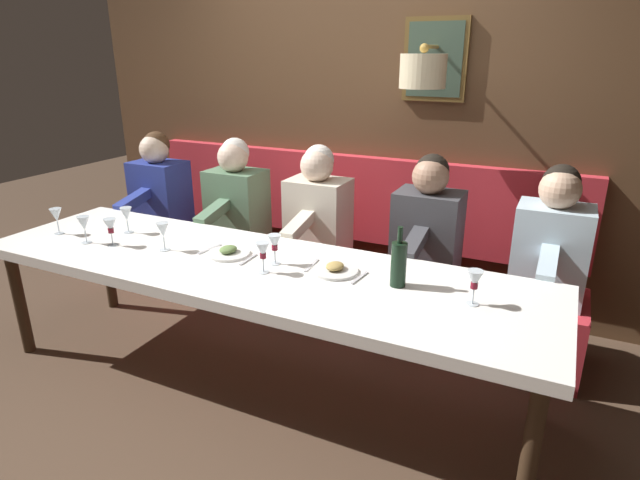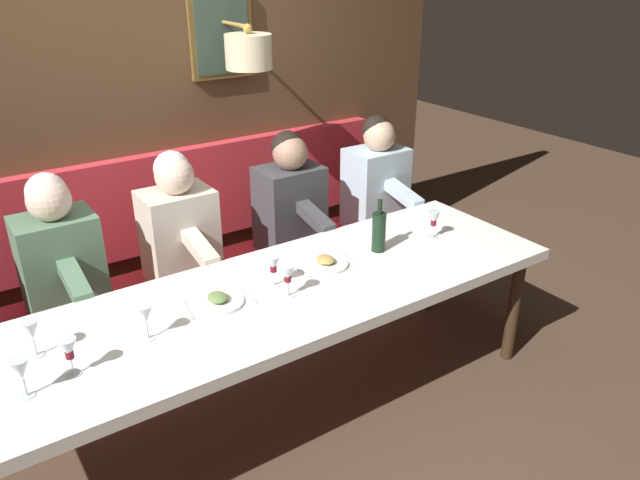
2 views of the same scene
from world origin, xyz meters
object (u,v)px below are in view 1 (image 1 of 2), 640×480
object	(u,v)px
wine_glass_4	(126,215)
wine_glass_5	(263,251)
wine_bottle	(399,263)
wine_glass_1	(84,224)
diner_farthest	(159,186)
diner_nearest	(552,240)
diner_near	(428,223)
wine_glass_2	(163,231)
wine_glass_0	(56,216)
diner_middle	(318,208)
diner_far	(236,197)
wine_glass_3	(110,227)
wine_glass_7	(275,244)
dining_table	(251,273)
wine_glass_6	(475,281)

from	to	relation	value
wine_glass_4	wine_glass_5	size ratio (longest dim) A/B	1.00
wine_glass_4	wine_bottle	distance (m)	1.77
wine_glass_1	wine_bottle	xyz separation A→B (m)	(0.22, -1.85, -0.00)
diner_farthest	wine_glass_5	size ratio (longest dim) A/B	4.82
diner_nearest	wine_glass_5	distance (m)	1.62
diner_near	wine_glass_5	world-z (taller)	diner_near
wine_glass_2	wine_glass_5	distance (m)	0.68
wine_bottle	diner_farthest	bearing A→B (deg)	69.97
wine_bottle	wine_glass_0	bearing A→B (deg)	94.78
diner_middle	diner_far	bearing A→B (deg)	90.00
wine_glass_3	wine_glass_7	bearing A→B (deg)	-80.39
diner_nearest	wine_glass_1	size ratio (longest dim) A/B	4.82
wine_glass_1	wine_glass_3	bearing A→B (deg)	-78.94
diner_farthest	wine_bottle	xyz separation A→B (m)	(-0.81, -2.21, 0.04)
wine_glass_0	dining_table	bearing A→B (deg)	-85.61
diner_near	wine_glass_1	xyz separation A→B (m)	(-1.03, 1.78, 0.04)
diner_far	wine_glass_7	distance (m)	1.16
wine_glass_2	wine_glass_4	distance (m)	0.44
wine_bottle	wine_glass_4	bearing A→B (deg)	89.15
wine_glass_3	wine_glass_6	distance (m)	2.05
wine_glass_0	wine_glass_7	xyz separation A→B (m)	(0.16, -1.46, -0.00)
diner_middle	wine_glass_7	size ratio (longest dim) A/B	4.82
wine_glass_7	wine_glass_3	bearing A→B (deg)	99.61
wine_glass_2	wine_glass_0	bearing A→B (deg)	94.63
diner_far	wine_glass_2	xyz separation A→B (m)	(-0.92, -0.14, 0.04)
diner_near	diner_farthest	world-z (taller)	same
dining_table	wine_glass_3	size ratio (longest dim) A/B	19.40
diner_middle	wine_glass_1	size ratio (longest dim) A/B	4.82
diner_nearest	diner_middle	distance (m)	1.47
wine_glass_0	wine_glass_3	world-z (taller)	same
wine_glass_0	wine_glass_3	xyz separation A→B (m)	(-0.01, -0.46, -0.00)
diner_farthest	wine_glass_0	size ratio (longest dim) A/B	4.82
wine_bottle	wine_glass_2	bearing A→B (deg)	94.86
wine_glass_2	wine_bottle	size ratio (longest dim) A/B	0.55
diner_near	wine_glass_1	distance (m)	2.06
dining_table	wine_glass_4	world-z (taller)	wine_glass_4
diner_near	wine_glass_2	bearing A→B (deg)	125.72
wine_glass_4	wine_glass_5	world-z (taller)	same
wine_glass_2	wine_glass_6	world-z (taller)	same
diner_nearest	wine_glass_7	xyz separation A→B (m)	(-0.83, 1.32, 0.04)
diner_middle	wine_glass_3	xyz separation A→B (m)	(-0.99, 0.85, 0.04)
wine_bottle	diner_nearest	bearing A→B (deg)	-38.51
wine_glass_2	wine_glass_4	xyz separation A→B (m)	(0.14, 0.42, 0.00)
dining_table	diner_nearest	bearing A→B (deg)	-58.47
diner_nearest	wine_glass_7	size ratio (longest dim) A/B	4.82
wine_glass_1	wine_glass_5	xyz separation A→B (m)	(0.08, -1.18, -0.00)
diner_nearest	diner_farthest	bearing A→B (deg)	90.00
wine_glass_5	wine_glass_3	bearing A→B (deg)	92.48
wine_glass_1	dining_table	bearing A→B (deg)	-82.08
diner_nearest	wine_bottle	bearing A→B (deg)	141.49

